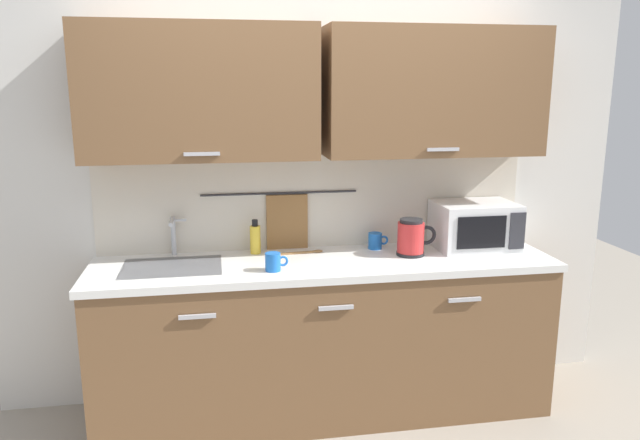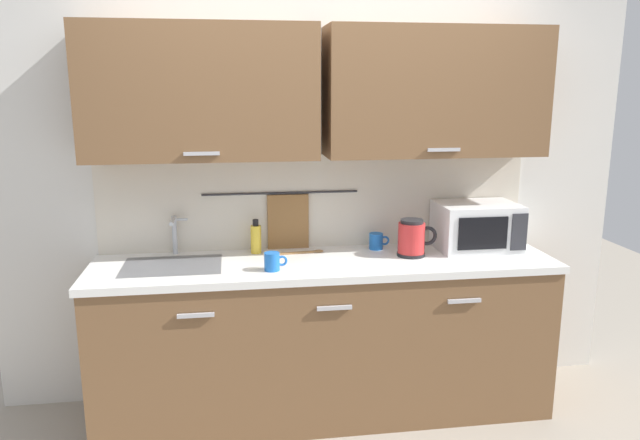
# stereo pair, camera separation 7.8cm
# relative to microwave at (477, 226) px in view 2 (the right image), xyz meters

# --- Properties ---
(ground) EXTENTS (8.00, 8.00, 0.00)m
(ground) POSITION_rel_microwave_xyz_m (-0.91, -0.41, -1.04)
(ground) COLOR #9E9384
(counter_unit) EXTENTS (2.53, 0.64, 0.90)m
(counter_unit) POSITION_rel_microwave_xyz_m (-0.92, -0.11, -0.58)
(counter_unit) COLOR brown
(counter_unit) RESTS_ON ground
(back_wall_assembly) EXTENTS (3.70, 0.41, 2.50)m
(back_wall_assembly) POSITION_rel_microwave_xyz_m (-0.91, 0.12, 0.49)
(back_wall_assembly) COLOR silver
(back_wall_assembly) RESTS_ON ground
(sink_faucet) EXTENTS (0.09, 0.17, 0.22)m
(sink_faucet) POSITION_rel_microwave_xyz_m (-1.73, 0.12, 0.01)
(sink_faucet) COLOR #B2B5BA
(sink_faucet) RESTS_ON counter_unit
(microwave) EXTENTS (0.46, 0.35, 0.27)m
(microwave) POSITION_rel_microwave_xyz_m (0.00, 0.00, 0.00)
(microwave) COLOR white
(microwave) RESTS_ON counter_unit
(electric_kettle) EXTENTS (0.23, 0.16, 0.21)m
(electric_kettle) POSITION_rel_microwave_xyz_m (-0.42, -0.09, -0.03)
(electric_kettle) COLOR black
(electric_kettle) RESTS_ON counter_unit
(dish_soap_bottle) EXTENTS (0.06, 0.06, 0.20)m
(dish_soap_bottle) POSITION_rel_microwave_xyz_m (-1.28, 0.10, -0.05)
(dish_soap_bottle) COLOR yellow
(dish_soap_bottle) RESTS_ON counter_unit
(mug_near_sink) EXTENTS (0.12, 0.08, 0.09)m
(mug_near_sink) POSITION_rel_microwave_xyz_m (-1.21, -0.25, -0.09)
(mug_near_sink) COLOR blue
(mug_near_sink) RESTS_ON counter_unit
(mug_by_kettle) EXTENTS (0.12, 0.08, 0.09)m
(mug_by_kettle) POSITION_rel_microwave_xyz_m (-0.58, 0.07, -0.09)
(mug_by_kettle) COLOR blue
(mug_by_kettle) RESTS_ON counter_unit
(wooden_spoon) EXTENTS (0.28, 0.05, 0.01)m
(wooden_spoon) POSITION_rel_microwave_xyz_m (-1.00, 0.05, -0.13)
(wooden_spoon) COLOR #9E7042
(wooden_spoon) RESTS_ON counter_unit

